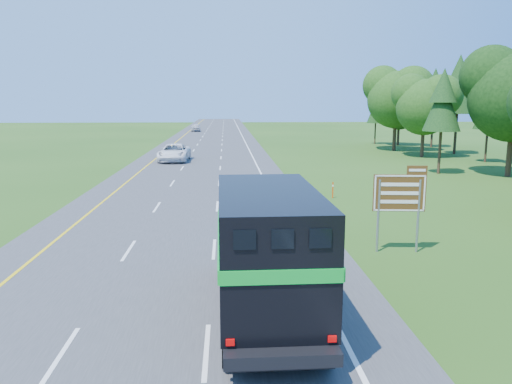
# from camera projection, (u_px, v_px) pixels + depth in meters

# --- Properties ---
(road) EXTENTS (15.00, 260.00, 0.04)m
(road) POSITION_uv_depth(u_px,v_px,m) (206.00, 155.00, 59.82)
(road) COLOR #38383A
(road) RESTS_ON ground
(lane_markings) EXTENTS (11.15, 260.00, 0.01)m
(lane_markings) POSITION_uv_depth(u_px,v_px,m) (206.00, 155.00, 59.81)
(lane_markings) COLOR yellow
(lane_markings) RESTS_ON road
(horse_truck) EXTENTS (2.89, 8.80, 3.88)m
(horse_truck) POSITION_uv_depth(u_px,v_px,m) (266.00, 246.00, 14.72)
(horse_truck) COLOR black
(horse_truck) RESTS_ON road
(white_suv) EXTENTS (3.23, 6.69, 1.84)m
(white_suv) POSITION_uv_depth(u_px,v_px,m) (174.00, 153.00, 53.65)
(white_suv) COLOR white
(white_suv) RESTS_ON road
(far_car) EXTENTS (2.26, 4.99, 1.66)m
(far_car) POSITION_uv_depth(u_px,v_px,m) (196.00, 127.00, 108.04)
(far_car) COLOR #ACADB3
(far_car) RESTS_ON road
(exit_sign) EXTENTS (2.19, 0.28, 3.72)m
(exit_sign) POSITION_uv_depth(u_px,v_px,m) (400.00, 196.00, 20.91)
(exit_sign) COLOR gray
(exit_sign) RESTS_ON ground
(delineator) EXTENTS (0.09, 0.05, 1.09)m
(delineator) POSITION_uv_depth(u_px,v_px,m) (333.00, 189.00, 33.17)
(delineator) COLOR #E3460B
(delineator) RESTS_ON ground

